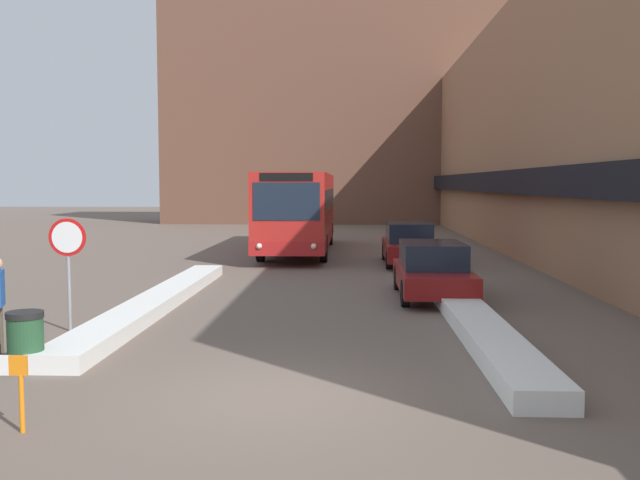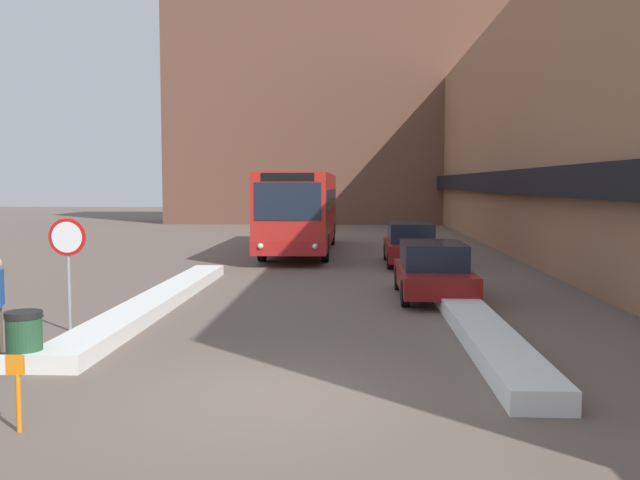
# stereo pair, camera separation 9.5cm
# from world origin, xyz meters

# --- Properties ---
(ground_plane) EXTENTS (160.00, 160.00, 0.00)m
(ground_plane) POSITION_xyz_m (0.00, 0.00, 0.00)
(ground_plane) COLOR #66564C
(building_row_right) EXTENTS (5.50, 60.00, 10.52)m
(building_row_right) POSITION_xyz_m (9.98, 24.00, 5.24)
(building_row_right) COLOR #996B4C
(building_row_right) RESTS_ON ground_plane
(building_backdrop_far) EXTENTS (26.00, 8.00, 16.40)m
(building_backdrop_far) POSITION_xyz_m (0.00, 45.93, 8.20)
(building_backdrop_far) COLOR brown
(building_backdrop_far) RESTS_ON ground_plane
(snow_bank_left) EXTENTS (0.90, 12.30, 0.32)m
(snow_bank_left) POSITION_xyz_m (-3.60, 7.09, 0.16)
(snow_bank_left) COLOR silver
(snow_bank_left) RESTS_ON ground_plane
(snow_bank_right) EXTENTS (0.90, 13.17, 0.34)m
(snow_bank_right) POSITION_xyz_m (3.60, 5.84, 0.17)
(snow_bank_right) COLOR silver
(snow_bank_right) RESTS_ON ground_plane
(city_bus) EXTENTS (2.70, 12.45, 3.39)m
(city_bus) POSITION_xyz_m (-1.19, 21.08, 1.84)
(city_bus) COLOR red
(city_bus) RESTS_ON ground_plane
(parked_car_front) EXTENTS (1.84, 4.49, 1.45)m
(parked_car_front) POSITION_xyz_m (3.20, 8.87, 0.73)
(parked_car_front) COLOR maroon
(parked_car_front) RESTS_ON ground_plane
(parked_car_middle) EXTENTS (1.84, 4.76, 1.54)m
(parked_car_middle) POSITION_xyz_m (3.20, 16.61, 0.76)
(parked_car_middle) COLOR maroon
(parked_car_middle) RESTS_ON ground_plane
(stop_sign) EXTENTS (0.76, 0.08, 2.29)m
(stop_sign) POSITION_xyz_m (-4.63, 4.24, 1.66)
(stop_sign) COLOR gray
(stop_sign) RESTS_ON ground_plane
(trash_bin) EXTENTS (0.59, 0.59, 0.95)m
(trash_bin) POSITION_xyz_m (-4.14, 1.24, 0.48)
(trash_bin) COLOR #234C2D
(trash_bin) RESTS_ON ground_plane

